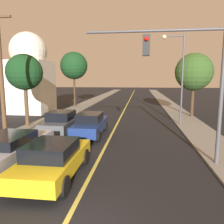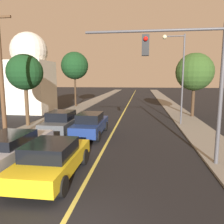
% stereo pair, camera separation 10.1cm
% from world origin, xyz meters
% --- Properties ---
extents(road_surface, '(10.19, 80.00, 0.01)m').
position_xyz_m(road_surface, '(0.00, 36.00, 0.01)').
color(road_surface, black).
rests_on(road_surface, ground).
extents(sidewalk_left, '(2.50, 80.00, 0.12)m').
position_xyz_m(sidewalk_left, '(-6.35, 36.00, 0.06)').
color(sidewalk_left, gray).
rests_on(sidewalk_left, ground).
extents(sidewalk_right, '(2.50, 80.00, 0.12)m').
position_xyz_m(sidewalk_right, '(6.35, 36.00, 0.06)').
color(sidewalk_right, gray).
rests_on(sidewalk_right, ground).
extents(car_near_lane_front, '(2.06, 4.55, 1.49)m').
position_xyz_m(car_near_lane_front, '(-1.43, 3.46, 0.78)').
color(car_near_lane_front, gold).
rests_on(car_near_lane_front, ground).
extents(car_near_lane_second, '(1.87, 4.79, 1.61)m').
position_xyz_m(car_near_lane_second, '(-1.43, 10.12, 0.82)').
color(car_near_lane_second, navy).
rests_on(car_near_lane_second, ground).
extents(car_outer_lane_front, '(2.04, 5.05, 1.56)m').
position_xyz_m(car_outer_lane_front, '(-3.67, 4.14, 0.84)').
color(car_outer_lane_front, '#A5A8B2').
rests_on(car_outer_lane_front, ground).
extents(car_outer_lane_second, '(1.97, 4.54, 1.63)m').
position_xyz_m(car_outer_lane_second, '(-3.67, 10.57, 0.84)').
color(car_outer_lane_second, '#474C51').
rests_on(car_outer_lane_second, ground).
extents(traffic_signal_mast, '(6.10, 0.42, 6.14)m').
position_xyz_m(traffic_signal_mast, '(4.02, 5.58, 4.37)').
color(traffic_signal_mast, '#47474C').
rests_on(traffic_signal_mast, ground).
extents(streetlamp_right, '(1.84, 0.36, 7.42)m').
position_xyz_m(streetlamp_right, '(5.03, 14.52, 4.85)').
color(streetlamp_right, '#47474C').
rests_on(streetlamp_right, ground).
extents(utility_pole_left, '(1.60, 0.24, 7.69)m').
position_xyz_m(utility_pole_left, '(-5.70, 6.86, 4.13)').
color(utility_pole_left, '#513823').
rests_on(utility_pole_left, ground).
extents(tree_left_near, '(3.74, 3.74, 7.52)m').
position_xyz_m(tree_left_near, '(-7.17, 25.27, 5.75)').
color(tree_left_near, '#3D2B1C').
rests_on(tree_left_near, ground).
extents(tree_left_far, '(2.87, 2.87, 5.79)m').
position_xyz_m(tree_left_far, '(-7.26, 12.21, 4.44)').
color(tree_left_far, '#4C3823').
rests_on(tree_left_far, ground).
extents(tree_right_near, '(3.75, 3.75, 6.40)m').
position_xyz_m(tree_right_near, '(7.31, 18.70, 4.63)').
color(tree_right_near, '#3D2B1C').
rests_on(tree_right_near, ground).
extents(domed_building_left, '(4.54, 4.54, 9.23)m').
position_xyz_m(domed_building_left, '(-10.87, 19.86, 4.53)').
color(domed_building_left, beige).
rests_on(domed_building_left, ground).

